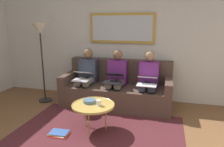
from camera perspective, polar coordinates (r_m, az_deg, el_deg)
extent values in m
cube|color=beige|center=(4.66, 2.90, 9.16)|extent=(6.00, 0.12, 2.60)
cube|color=#4C1E23|center=(3.39, -3.85, -15.73)|extent=(2.60, 1.80, 0.01)
cube|color=#4C382D|center=(4.36, 1.19, -5.84)|extent=(2.20, 0.90, 0.42)
cube|color=#4C382D|center=(4.56, 2.27, 0.93)|extent=(2.20, 0.20, 0.48)
cube|color=#4C382D|center=(4.15, 15.17, -2.84)|extent=(0.14, 0.90, 0.20)
cube|color=#4C382D|center=(4.61, -11.32, -0.98)|extent=(0.14, 0.90, 0.20)
cube|color=#B7892D|center=(4.56, 2.69, 12.21)|extent=(1.40, 0.04, 0.62)
cube|color=#B2B7BC|center=(4.53, 2.62, 12.20)|extent=(1.30, 0.01, 0.52)
cylinder|color=tan|center=(3.28, -5.14, -8.59)|extent=(0.66, 0.66, 0.03)
torus|color=tan|center=(3.27, -5.14, -8.39)|extent=(0.66, 0.66, 0.02)
cylinder|color=#B28E42|center=(3.20, -6.30, -13.56)|extent=(0.02, 0.02, 0.42)
cylinder|color=#B28E42|center=(3.40, -1.68, -11.74)|extent=(0.02, 0.02, 0.42)
cylinder|color=#B28E42|center=(3.51, -7.19, -11.03)|extent=(0.02, 0.02, 0.42)
cylinder|color=silver|center=(3.20, -3.60, -7.99)|extent=(0.07, 0.07, 0.09)
cylinder|color=slate|center=(3.34, -6.18, -7.48)|extent=(0.19, 0.19, 0.05)
cube|color=#66236B|center=(4.22, 10.01, -0.18)|extent=(0.38, 0.22, 0.50)
sphere|color=#997051|center=(4.15, 10.23, 4.78)|extent=(0.20, 0.20, 0.20)
cylinder|color=#384256|center=(4.06, 10.90, -3.42)|extent=(0.14, 0.42, 0.14)
cylinder|color=#384256|center=(4.08, 8.38, -3.25)|extent=(0.14, 0.42, 0.14)
cylinder|color=#384256|center=(3.96, 10.48, -8.17)|extent=(0.11, 0.11, 0.42)
cylinder|color=#384256|center=(3.97, 7.87, -7.98)|extent=(0.11, 0.11, 0.42)
cube|color=white|center=(3.85, 9.38, -3.15)|extent=(0.35, 0.21, 0.01)
cube|color=white|center=(3.95, 9.64, -1.07)|extent=(0.35, 0.21, 0.07)
cube|color=#A5C6EA|center=(3.95, 9.64, -1.02)|extent=(0.32, 0.18, 0.06)
cube|color=#66236B|center=(4.32, 1.54, 0.35)|extent=(0.38, 0.22, 0.50)
sphere|color=brown|center=(4.25, 1.57, 5.20)|extent=(0.20, 0.20, 0.20)
cylinder|color=gray|center=(4.15, 2.06, -2.80)|extent=(0.14, 0.42, 0.14)
cylinder|color=gray|center=(4.19, -0.34, -2.62)|extent=(0.14, 0.42, 0.14)
cylinder|color=gray|center=(4.05, 1.35, -7.42)|extent=(0.11, 0.11, 0.42)
cylinder|color=gray|center=(4.09, -1.12, -7.19)|extent=(0.11, 0.11, 0.42)
cube|color=black|center=(3.96, 0.11, -2.49)|extent=(0.36, 0.24, 0.01)
cube|color=black|center=(4.08, 0.72, -0.30)|extent=(0.36, 0.22, 0.11)
cube|color=#A5C6EA|center=(4.08, 0.71, -0.26)|extent=(0.32, 0.19, 0.09)
cube|color=#2D3342|center=(4.51, -6.39, 0.83)|extent=(0.38, 0.22, 0.50)
sphere|color=brown|center=(4.44, -6.52, 5.49)|extent=(0.20, 0.20, 0.20)
cylinder|color=gray|center=(4.33, -6.22, -2.16)|extent=(0.14, 0.42, 0.14)
cylinder|color=gray|center=(4.40, -8.41, -1.98)|extent=(0.14, 0.42, 0.14)
cylinder|color=gray|center=(4.23, -7.15, -6.56)|extent=(0.11, 0.11, 0.42)
cylinder|color=gray|center=(4.30, -9.39, -6.31)|extent=(0.11, 0.11, 0.42)
cube|color=silver|center=(4.16, -8.45, -1.82)|extent=(0.33, 0.24, 0.01)
cube|color=silver|center=(4.27, -7.67, 0.25)|extent=(0.33, 0.23, 0.09)
cube|color=#A5C6EA|center=(4.26, -7.69, 0.29)|extent=(0.29, 0.20, 0.07)
cube|color=red|center=(3.41, -13.99, -15.89)|extent=(0.29, 0.22, 0.01)
cube|color=white|center=(3.43, -14.28, -15.51)|extent=(0.30, 0.22, 0.01)
cube|color=yellow|center=(3.43, -14.23, -15.37)|extent=(0.30, 0.23, 0.01)
cube|color=#33569E|center=(3.42, -14.20, -15.23)|extent=(0.29, 0.22, 0.01)
cylinder|color=black|center=(4.85, -17.65, -6.92)|extent=(0.28, 0.28, 0.03)
cylinder|color=black|center=(4.65, -18.31, 1.60)|extent=(0.03, 0.03, 1.50)
cone|color=beige|center=(4.55, -19.08, 11.49)|extent=(0.32, 0.32, 0.22)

